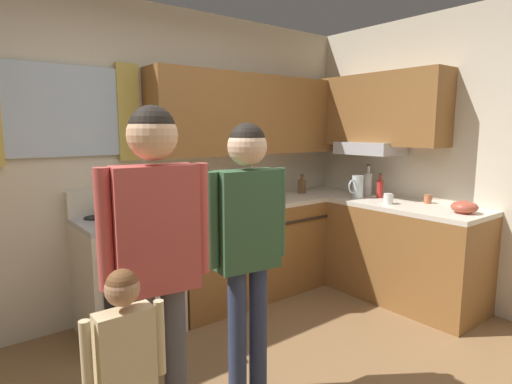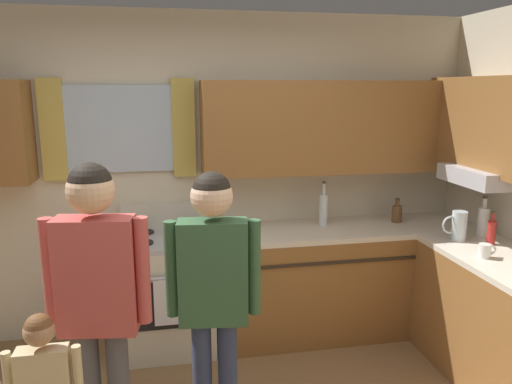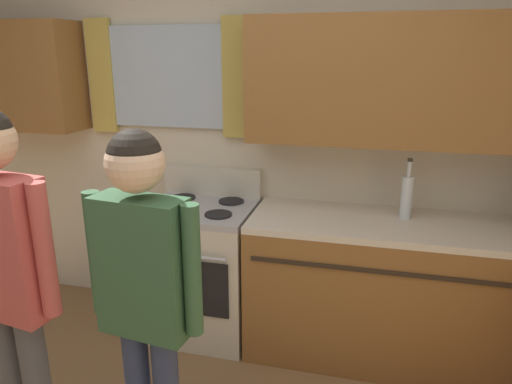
% 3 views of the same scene
% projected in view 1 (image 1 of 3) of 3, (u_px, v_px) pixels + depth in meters
% --- Properties ---
extents(back_wall_unit, '(4.60, 0.42, 2.60)m').
position_uv_depth(back_wall_unit, '(145.00, 142.00, 3.46)').
color(back_wall_unit, beige).
rests_on(back_wall_unit, ground).
extents(right_wall_unit, '(0.52, 4.05, 2.60)m').
position_uv_depth(right_wall_unit, '(478.00, 149.00, 3.51)').
color(right_wall_unit, beige).
rests_on(right_wall_unit, ground).
extents(kitchen_counter_run, '(2.16, 1.98, 0.90)m').
position_uv_depth(kitchen_counter_run, '(320.00, 247.00, 3.99)').
color(kitchen_counter_run, brown).
rests_on(kitchen_counter_run, ground).
extents(stove_oven, '(0.69, 0.67, 1.10)m').
position_uv_depth(stove_oven, '(127.00, 273.00, 3.22)').
color(stove_oven, beige).
rests_on(stove_oven, ground).
extents(bottle_squat_brown, '(0.08, 0.08, 0.21)m').
position_uv_depth(bottle_squat_brown, '(302.00, 186.00, 4.36)').
color(bottle_squat_brown, brown).
rests_on(bottle_squat_brown, kitchen_counter_run).
extents(bottle_tall_clear, '(0.07, 0.07, 0.37)m').
position_uv_depth(bottle_tall_clear, '(252.00, 185.00, 3.98)').
color(bottle_tall_clear, silver).
rests_on(bottle_tall_clear, kitchen_counter_run).
extents(bottle_sauce_red, '(0.06, 0.06, 0.25)m').
position_uv_depth(bottle_sauce_red, '(380.00, 188.00, 4.07)').
color(bottle_sauce_red, red).
rests_on(bottle_sauce_red, kitchen_counter_run).
extents(bottle_milk_white, '(0.08, 0.08, 0.31)m').
position_uv_depth(bottle_milk_white, '(368.00, 183.00, 4.25)').
color(bottle_milk_white, white).
rests_on(bottle_milk_white, kitchen_counter_run).
extents(mug_ceramic_white, '(0.13, 0.08, 0.09)m').
position_uv_depth(mug_ceramic_white, '(388.00, 199.00, 3.74)').
color(mug_ceramic_white, white).
rests_on(mug_ceramic_white, kitchen_counter_run).
extents(cup_terracotta, '(0.11, 0.07, 0.08)m').
position_uv_depth(cup_terracotta, '(428.00, 199.00, 3.78)').
color(cup_terracotta, '#B76642').
rests_on(cup_terracotta, kitchen_counter_run).
extents(water_pitcher, '(0.19, 0.11, 0.22)m').
position_uv_depth(water_pitcher, '(357.00, 187.00, 4.06)').
color(water_pitcher, silver).
rests_on(water_pitcher, kitchen_counter_run).
extents(mixing_bowl, '(0.20, 0.20, 0.10)m').
position_uv_depth(mixing_bowl, '(464.00, 207.00, 3.33)').
color(mixing_bowl, '#B24C38').
rests_on(mixing_bowl, kitchen_counter_run).
extents(adult_holding_child, '(0.51, 0.23, 1.68)m').
position_uv_depth(adult_holding_child, '(156.00, 242.00, 1.92)').
color(adult_holding_child, '#4C4C51').
rests_on(adult_holding_child, ground).
extents(adult_in_plaid, '(0.50, 0.22, 1.61)m').
position_uv_depth(adult_in_plaid, '(247.00, 230.00, 2.32)').
color(adult_in_plaid, '#2D3856').
rests_on(adult_in_plaid, ground).
extents(small_child, '(0.34, 0.14, 1.03)m').
position_uv_depth(small_child, '(126.00, 360.00, 1.68)').
color(small_child, '#4C4C56').
rests_on(small_child, ground).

